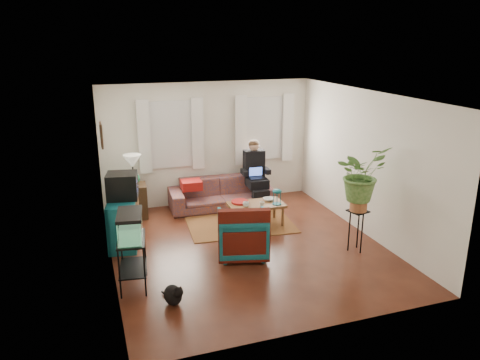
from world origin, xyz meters
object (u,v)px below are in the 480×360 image
object	(u,v)px
dresser	(123,223)
plant_stand	(356,231)
sofa	(220,189)
aquarium_stand	(133,263)
armchair	(242,232)
coffee_table	(256,214)
side_table	(135,201)

from	to	relation	value
dresser	plant_stand	xyz separation A→B (m)	(3.69, -1.49, -0.05)
sofa	aquarium_stand	distance (m)	3.48
sofa	aquarium_stand	world-z (taller)	sofa
aquarium_stand	armchair	distance (m)	1.89
sofa	armchair	bearing A→B (deg)	-94.65
aquarium_stand	sofa	bearing A→B (deg)	60.75
sofa	coffee_table	distance (m)	1.23
plant_stand	armchair	bearing A→B (deg)	166.34
aquarium_stand	coffee_table	distance (m)	2.97
sofa	side_table	xyz separation A→B (m)	(-1.78, 0.01, -0.08)
side_table	coffee_table	size ratio (longest dim) A/B	0.65
dresser	aquarium_stand	bearing A→B (deg)	-79.84
coffee_table	side_table	bearing A→B (deg)	152.81
aquarium_stand	plant_stand	distance (m)	3.70
armchair	plant_stand	size ratio (longest dim) A/B	1.13
sofa	dresser	world-z (taller)	sofa
aquarium_stand	armchair	world-z (taller)	armchair
dresser	side_table	bearing A→B (deg)	85.57
side_table	coffee_table	world-z (taller)	side_table
sofa	aquarium_stand	bearing A→B (deg)	-124.77
sofa	aquarium_stand	xyz separation A→B (m)	(-2.13, -2.76, -0.04)
side_table	plant_stand	size ratio (longest dim) A/B	0.94
sofa	plant_stand	size ratio (longest dim) A/B	2.95
sofa	side_table	world-z (taller)	sofa
side_table	aquarium_stand	size ratio (longest dim) A/B	0.90
armchair	plant_stand	world-z (taller)	armchair
coffee_table	sofa	bearing A→B (deg)	109.21
dresser	armchair	size ratio (longest dim) A/B	1.14
dresser	plant_stand	world-z (taller)	dresser
sofa	coffee_table	size ratio (longest dim) A/B	2.03
sofa	dresser	xyz separation A→B (m)	(-2.12, -1.26, -0.00)
coffee_table	armchair	bearing A→B (deg)	-119.28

